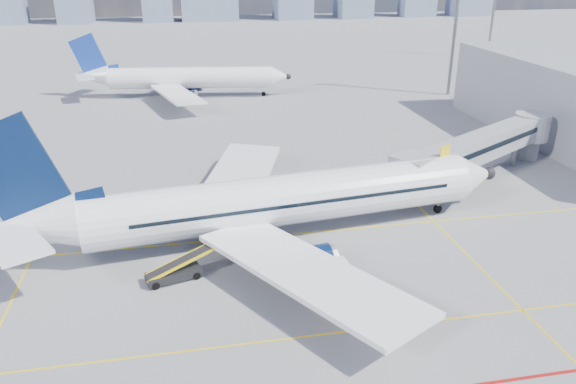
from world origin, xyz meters
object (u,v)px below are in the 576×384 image
object	(u,v)px
second_aircraft	(182,78)
cargo_dolly	(325,274)
belt_loader	(175,272)
baggage_tug	(327,281)
main_aircraft	(265,203)
ramp_worker	(351,284)

from	to	relation	value
second_aircraft	cargo_dolly	xyz separation A→B (m)	(8.76, -62.66, -2.17)
belt_loader	second_aircraft	bearing A→B (deg)	72.59
baggage_tug	second_aircraft	bearing A→B (deg)	114.38
cargo_dolly	belt_loader	xyz separation A→B (m)	(-10.49, 3.12, -0.46)
cargo_dolly	main_aircraft	bearing A→B (deg)	103.23
main_aircraft	cargo_dolly	bearing A→B (deg)	-77.40
belt_loader	ramp_worker	world-z (taller)	belt_loader
main_aircraft	ramp_worker	distance (m)	11.11
second_aircraft	cargo_dolly	world-z (taller)	second_aircraft
baggage_tug	belt_loader	bearing A→B (deg)	178.56
second_aircraft	baggage_tug	world-z (taller)	second_aircraft
cargo_dolly	ramp_worker	xyz separation A→B (m)	(1.49, -1.47, -0.08)
baggage_tug	ramp_worker	xyz separation A→B (m)	(1.46, -1.20, 0.26)
second_aircraft	belt_loader	xyz separation A→B (m)	(-1.73, -59.54, -2.63)
cargo_dolly	ramp_worker	distance (m)	2.10
second_aircraft	belt_loader	size ratio (longest dim) A/B	6.26
baggage_tug	cargo_dolly	distance (m)	0.44
main_aircraft	belt_loader	bearing A→B (deg)	-151.57
baggage_tug	ramp_worker	distance (m)	1.91
second_aircraft	baggage_tug	size ratio (longest dim) A/B	15.03
main_aircraft	baggage_tug	bearing A→B (deg)	-77.77
cargo_dolly	ramp_worker	world-z (taller)	ramp_worker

